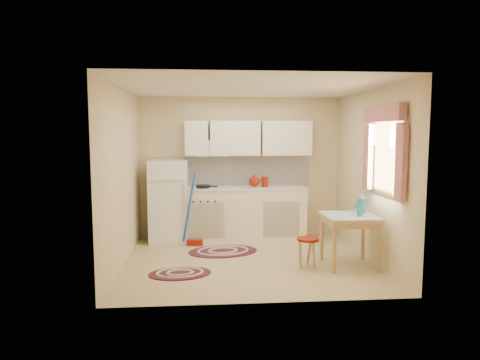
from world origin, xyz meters
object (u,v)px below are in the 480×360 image
Objects in this scene: fridge at (169,201)px; stool at (308,253)px; base_cabinets at (240,214)px; table at (349,241)px.

fridge is 2.67m from stool.
fridge is at bearing 140.78° from stool.
fridge reaches higher than base_cabinets.
base_cabinets is at bearing 115.01° from stool.
base_cabinets is 2.19m from table.
table is (2.63, -1.63, -0.34)m from fridge.
fridge reaches higher than stool.
table is 0.62m from stool.
fridge is at bearing 148.19° from table.
table is 1.71× the size of stool.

